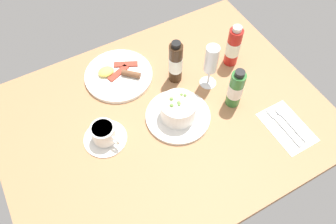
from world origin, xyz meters
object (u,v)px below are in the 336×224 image
(coffee_cup, at_px, (104,134))
(sauce_bottle_red, at_px, (233,47))
(sauce_bottle_brown, at_px, (176,63))
(cutlery_setting, at_px, (286,126))
(porridge_bowl, at_px, (178,111))
(breakfast_plate, at_px, (118,75))
(wine_glass, at_px, (211,61))
(sauce_bottle_green, at_px, (236,89))

(coffee_cup, xyz_separation_m, sauce_bottle_red, (0.56, 0.08, 0.05))
(sauce_bottle_brown, bearing_deg, coffee_cup, -160.92)
(cutlery_setting, bearing_deg, porridge_bowl, 145.29)
(porridge_bowl, distance_m, breakfast_plate, 0.29)
(sauce_bottle_red, height_order, sauce_bottle_brown, sauce_bottle_brown)
(sauce_bottle_brown, bearing_deg, wine_glass, -39.51)
(coffee_cup, height_order, breakfast_plate, coffee_cup)
(cutlery_setting, relative_size, wine_glass, 1.04)
(sauce_bottle_brown, bearing_deg, cutlery_setting, -58.23)
(porridge_bowl, distance_m, sauce_bottle_brown, 0.18)
(wine_glass, relative_size, breakfast_plate, 0.72)
(wine_glass, height_order, sauce_bottle_green, wine_glass)
(sauce_bottle_red, bearing_deg, sauce_bottle_green, -122.51)
(sauce_bottle_green, xyz_separation_m, breakfast_plate, (-0.31, 0.30, -0.07))
(coffee_cup, distance_m, sauce_bottle_brown, 0.35)
(breakfast_plate, bearing_deg, sauce_bottle_green, -44.91)
(coffee_cup, height_order, wine_glass, wine_glass)
(cutlery_setting, distance_m, coffee_cup, 0.61)
(sauce_bottle_green, bearing_deg, wine_glass, 103.73)
(sauce_bottle_green, distance_m, sauce_bottle_brown, 0.23)
(sauce_bottle_green, distance_m, breakfast_plate, 0.44)
(coffee_cup, xyz_separation_m, breakfast_plate, (0.15, 0.22, -0.02))
(wine_glass, xyz_separation_m, sauce_bottle_green, (0.03, -0.12, -0.04))
(porridge_bowl, xyz_separation_m, wine_glass, (0.17, 0.08, 0.08))
(breakfast_plate, bearing_deg, coffee_cup, -123.38)
(sauce_bottle_red, xyz_separation_m, breakfast_plate, (-0.41, 0.14, -0.07))
(cutlery_setting, distance_m, sauce_bottle_red, 0.34)
(sauce_bottle_green, bearing_deg, sauce_bottle_red, 57.49)
(cutlery_setting, bearing_deg, wine_glass, 114.61)
(coffee_cup, distance_m, breakfast_plate, 0.27)
(cutlery_setting, relative_size, sauce_bottle_brown, 1.04)
(breakfast_plate, bearing_deg, sauce_bottle_red, -19.14)
(cutlery_setting, bearing_deg, coffee_cup, 155.68)
(sauce_bottle_brown, height_order, breakfast_plate, sauce_bottle_brown)
(sauce_bottle_red, relative_size, sauce_bottle_green, 1.06)
(sauce_bottle_red, height_order, sauce_bottle_green, sauce_bottle_red)
(sauce_bottle_brown, relative_size, breakfast_plate, 0.72)
(cutlery_setting, distance_m, sauce_bottle_green, 0.21)
(cutlery_setting, xyz_separation_m, sauce_bottle_red, (-0.00, 0.33, 0.08))
(porridge_bowl, xyz_separation_m, sauce_bottle_green, (0.20, -0.04, 0.04))
(cutlery_setting, bearing_deg, sauce_bottle_green, 121.03)
(sauce_bottle_green, bearing_deg, breakfast_plate, 135.09)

